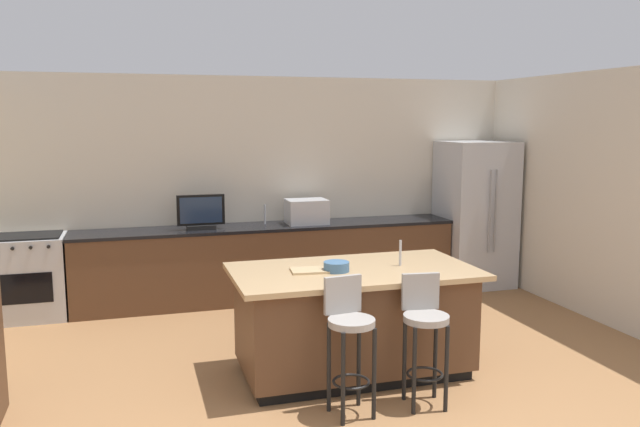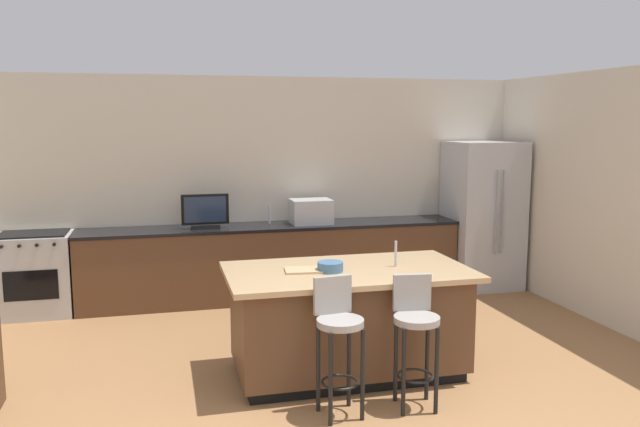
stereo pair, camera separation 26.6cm
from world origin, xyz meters
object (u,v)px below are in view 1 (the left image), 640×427
Objects in this scene: kitchen_island at (353,320)px; fruit_bowl at (336,267)px; bar_stool_left at (349,333)px; cell_phone at (306,270)px; microwave at (307,212)px; cutting_board at (314,270)px; refrigerator at (475,214)px; range_oven at (29,277)px; bar_stool_right at (424,328)px; tv_monitor at (201,213)px.

fruit_bowl is (-0.17, -0.04, 0.48)m from kitchen_island.
cell_phone is (-0.12, 0.76, 0.30)m from bar_stool_left.
cutting_board is at bearing -103.97° from microwave.
refrigerator reaches higher than range_oven.
refrigerator is at bearing 43.18° from kitchen_island.
cell_phone is (-0.71, 0.77, 0.31)m from bar_stool_right.
bar_stool_left is 0.59m from bar_stool_right.
cutting_board reaches higher than range_oven.
bar_stool_left reaches higher than range_oven.
tv_monitor is at bearing 120.28° from bar_stool_right.
bar_stool_right is (0.05, -3.15, -0.45)m from microwave.
range_oven reaches higher than kitchen_island.
cell_phone is at bearing 140.06° from bar_stool_right.
tv_monitor reaches higher than kitchen_island.
range_oven is 3.67m from fruit_bowl.
bar_stool_left reaches higher than cutting_board.
fruit_bowl is at bearing -165.98° from kitchen_island.
bar_stool_left is 1.02× the size of bar_stool_right.
cell_phone is (0.60, -2.33, -0.17)m from tv_monitor.
bar_stool_left is 4.75× the size of fruit_bowl.
bar_stool_right is (0.31, -0.72, 0.13)m from kitchen_island.
refrigerator is 8.77× the size of fruit_bowl.
bar_stool_right reaches higher than cutting_board.
microwave is 1.28× the size of cutting_board.
range_oven is at bearing -179.98° from microwave.
refrigerator is 3.66m from cutting_board.
kitchen_island is 3.77× the size of tv_monitor.
bar_stool_right is at bearing -49.69° from cell_phone.
refrigerator is 4.13m from bar_stool_left.
microwave is (3.11, 0.00, 0.59)m from range_oven.
kitchen_island is 0.51m from fruit_bowl.
kitchen_island is 0.80m from bar_stool_right.
refrigerator reaches higher than fruit_bowl.
cell_phone is (2.45, -2.38, 0.45)m from range_oven.
microwave is 0.89× the size of tv_monitor.
microwave reaches higher than bar_stool_right.
fruit_bowl is at bearing -17.41° from cutting_board.
kitchen_island is at bearing 61.75° from bar_stool_left.
bar_stool_left reaches higher than fruit_bowl.
refrigerator is 1.85× the size of bar_stool_left.
cell_phone reaches higher than kitchen_island.
bar_stool_left is at bearing -173.41° from bar_stool_right.
refrigerator is 5.36m from range_oven.
tv_monitor is 2.54× the size of fruit_bowl.
fruit_bowl is at bearing -70.95° from tv_monitor.
refrigerator is 12.39× the size of cell_phone.
bar_stool_right is 4.65× the size of fruit_bowl.
range_oven is 1.90× the size of microwave.
range_oven is 6.09× the size of cell_phone.
kitchen_island is at bearing -8.23° from cell_phone.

